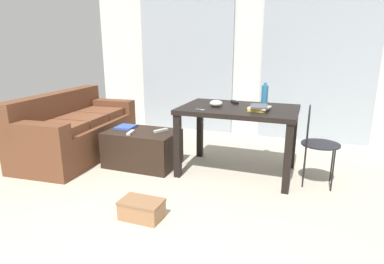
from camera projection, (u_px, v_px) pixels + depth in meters
name	position (u px, v px, depth m)	size (l,w,h in m)	color
ground_plane	(204.00, 182.00, 3.45)	(8.34, 8.34, 0.00)	#B2A893
wall_back	(248.00, 56.00, 5.06)	(5.33, 0.10, 2.48)	silver
curtains	(247.00, 64.00, 5.01)	(3.64, 0.03, 2.26)	#99A3AD
couch	(76.00, 131.00, 4.24)	(0.95, 1.81, 0.82)	brown
coffee_table	(143.00, 148.00, 3.89)	(0.83, 0.55, 0.43)	black
craft_table	(238.00, 116.00, 3.57)	(1.25, 0.84, 0.76)	black
wire_chair	(315.00, 136.00, 3.30)	(0.39, 0.39, 0.84)	black
bottle_near	(265.00, 94.00, 3.72)	(0.08, 0.08, 0.24)	teal
bowl	(216.00, 103.00, 3.58)	(0.14, 0.14, 0.07)	beige
book_stack	(259.00, 108.00, 3.37)	(0.23, 0.27, 0.05)	gold
tv_remote_on_table	(235.00, 102.00, 3.78)	(0.05, 0.17, 0.03)	black
scissors	(199.00, 109.00, 3.42)	(0.10, 0.06, 0.00)	#9EA0A5
tv_remote_primary	(161.00, 130.00, 3.82)	(0.05, 0.19, 0.02)	#B7B7B2
tv_remote_secondary	(131.00, 132.00, 3.73)	(0.04, 0.18, 0.02)	#B7B7B2
magazine	(126.00, 127.00, 3.97)	(0.21, 0.23, 0.03)	#33519E
shoebox	(142.00, 209.00, 2.72)	(0.36, 0.22, 0.16)	#996B47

